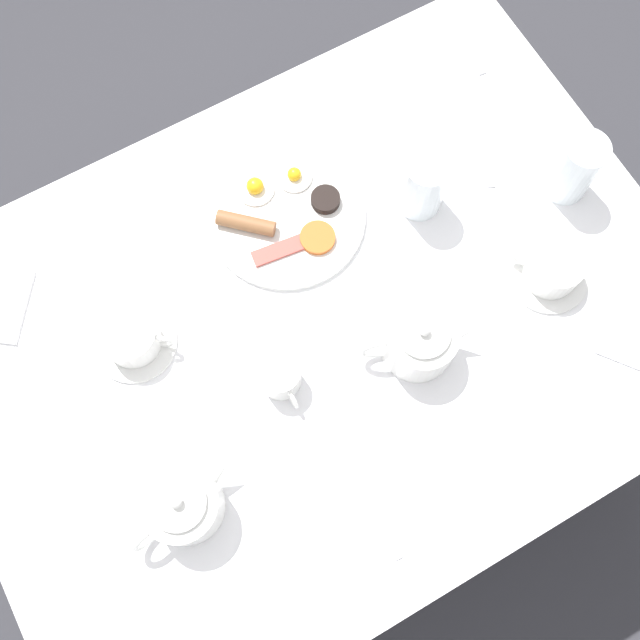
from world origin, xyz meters
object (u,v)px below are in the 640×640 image
creamer_jug (281,377)px  breakfast_plate (285,214)px  water_glass_short (576,168)px  spoon_for_tea (465,42)px  wine_glass_spare (423,185)px  teapot_far (419,341)px  teacup_with_saucer_right (552,270)px  knife_by_plate (368,496)px  teapot_near (182,506)px  teacup_with_saucer_left (132,338)px  fork_by_plate (488,143)px

creamer_jug → breakfast_plate: bearing=150.2°
water_glass_short → creamer_jug: (0.07, -0.59, -0.03)m
spoon_for_tea → wine_glass_spare: bearing=-46.1°
water_glass_short → wine_glass_spare: 0.26m
teapot_far → teacup_with_saucer_right: (-0.00, 0.26, -0.02)m
knife_by_plate → spoon_for_tea: (-0.62, 0.58, 0.00)m
wine_glass_spare → teacup_with_saucer_right: bearing=27.6°
teapot_near → knife_by_plate: (0.12, 0.25, -0.04)m
creamer_jug → knife_by_plate: 0.23m
teacup_with_saucer_right → creamer_jug: teacup_with_saucer_right is taller
wine_glass_spare → spoon_for_tea: 0.35m
teapot_far → breakfast_plate: bearing=122.0°
teapot_far → spoon_for_tea: size_ratio=1.24×
breakfast_plate → teacup_with_saucer_left: size_ratio=1.99×
water_glass_short → wine_glass_spare: size_ratio=1.02×
teapot_far → wine_glass_spare: bearing=76.4°
creamer_jug → water_glass_short: bearing=96.3°
breakfast_plate → teapot_far: (0.31, 0.07, 0.04)m
teapot_near → water_glass_short: size_ratio=1.48×
teacup_with_saucer_right → creamer_jug: (-0.06, -0.47, 0.00)m
teapot_far → knife_by_plate: size_ratio=0.93×
teapot_near → teacup_with_saucer_left: (-0.28, 0.04, -0.02)m
teapot_far → fork_by_plate: size_ratio=1.19×
breakfast_plate → wine_glass_spare: size_ratio=2.14×
teapot_far → creamer_jug: teapot_far is taller
teapot_near → teacup_with_saucer_left: 0.28m
water_glass_short → fork_by_plate: size_ratio=0.82×
teapot_near → creamer_jug: bearing=12.1°
spoon_for_tea → knife_by_plate: bearing=-42.7°
breakfast_plate → knife_by_plate: size_ratio=1.34×
wine_glass_spare → spoon_for_tea: bearing=133.9°
water_glass_short → creamer_jug: 0.60m
teapot_near → teacup_with_saucer_left: size_ratio=1.41×
breakfast_plate → water_glass_short: size_ratio=2.09×
teacup_with_saucer_left → teacup_with_saucer_right: bearing=70.4°
creamer_jug → knife_by_plate: size_ratio=0.44×
fork_by_plate → teacup_with_saucer_left: bearing=-87.7°
teacup_with_saucer_left → creamer_jug: bearing=45.5°
teapot_near → teacup_with_saucer_left: teapot_near is taller
teacup_with_saucer_left → spoon_for_tea: bearing=106.3°
breakfast_plate → spoon_for_tea: (-0.15, 0.46, -0.01)m
teapot_far → water_glass_short: bearing=37.3°
breakfast_plate → fork_by_plate: breakfast_plate is taller
knife_by_plate → spoon_for_tea: same height
teacup_with_saucer_left → wine_glass_spare: (0.01, 0.53, 0.04)m
water_glass_short → teacup_with_saucer_left: bearing=-97.9°
teapot_near → teacup_with_saucer_right: size_ratio=1.41×
teacup_with_saucer_right → creamer_jug: bearing=-97.1°
teacup_with_saucer_left → creamer_jug: 0.25m
breakfast_plate → creamer_jug: (0.25, -0.14, 0.02)m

